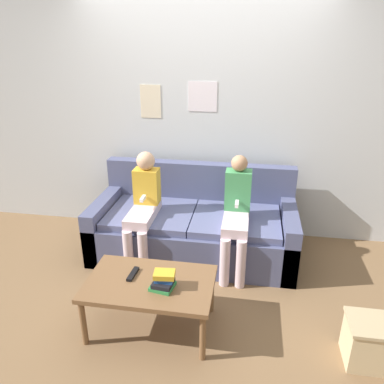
{
  "coord_description": "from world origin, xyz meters",
  "views": [
    {
      "loc": [
        0.53,
        -2.76,
        2.07
      ],
      "look_at": [
        0.0,
        0.44,
        0.72
      ],
      "focal_mm": 35.0,
      "sensor_mm": 36.0,
      "label": 1
    }
  ],
  "objects_px": {
    "person_right": "(236,211)",
    "storage_box": "(378,343)",
    "couch": "(194,227)",
    "coffee_table": "(150,286)",
    "tv_remote": "(133,274)",
    "person_left": "(143,204)"
  },
  "relations": [
    {
      "from": "coffee_table",
      "to": "storage_box",
      "type": "bearing_deg",
      "value": -3.09
    },
    {
      "from": "couch",
      "to": "storage_box",
      "type": "bearing_deg",
      "value": -40.23
    },
    {
      "from": "tv_remote",
      "to": "couch",
      "type": "bearing_deg",
      "value": 78.73
    },
    {
      "from": "couch",
      "to": "coffee_table",
      "type": "xyz_separation_m",
      "value": [
        -0.15,
        -1.14,
        0.09
      ]
    },
    {
      "from": "couch",
      "to": "person_right",
      "type": "height_order",
      "value": "person_right"
    },
    {
      "from": "person_left",
      "to": "person_right",
      "type": "xyz_separation_m",
      "value": [
        0.88,
        -0.0,
        -0.01
      ]
    },
    {
      "from": "couch",
      "to": "tv_remote",
      "type": "height_order",
      "value": "couch"
    },
    {
      "from": "storage_box",
      "to": "person_right",
      "type": "bearing_deg",
      "value": 135.43
    },
    {
      "from": "tv_remote",
      "to": "storage_box",
      "type": "height_order",
      "value": "tv_remote"
    },
    {
      "from": "person_right",
      "to": "tv_remote",
      "type": "bearing_deg",
      "value": -129.57
    },
    {
      "from": "tv_remote",
      "to": "storage_box",
      "type": "xyz_separation_m",
      "value": [
        1.75,
        -0.14,
        -0.26
      ]
    },
    {
      "from": "storage_box",
      "to": "tv_remote",
      "type": "bearing_deg",
      "value": 175.4
    },
    {
      "from": "person_right",
      "to": "storage_box",
      "type": "relative_size",
      "value": 2.47
    },
    {
      "from": "couch",
      "to": "coffee_table",
      "type": "bearing_deg",
      "value": -97.39
    },
    {
      "from": "person_left",
      "to": "couch",
      "type": "bearing_deg",
      "value": 25.15
    },
    {
      "from": "tv_remote",
      "to": "coffee_table",
      "type": "bearing_deg",
      "value": -16.58
    },
    {
      "from": "storage_box",
      "to": "couch",
      "type": "bearing_deg",
      "value": 139.77
    },
    {
      "from": "person_left",
      "to": "storage_box",
      "type": "bearing_deg",
      "value": -27.96
    },
    {
      "from": "couch",
      "to": "person_left",
      "type": "relative_size",
      "value": 1.86
    },
    {
      "from": "coffee_table",
      "to": "storage_box",
      "type": "distance_m",
      "value": 1.62
    },
    {
      "from": "couch",
      "to": "storage_box",
      "type": "xyz_separation_m",
      "value": [
        1.45,
        -1.23,
        -0.11
      ]
    },
    {
      "from": "tv_remote",
      "to": "storage_box",
      "type": "distance_m",
      "value": 1.77
    }
  ]
}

